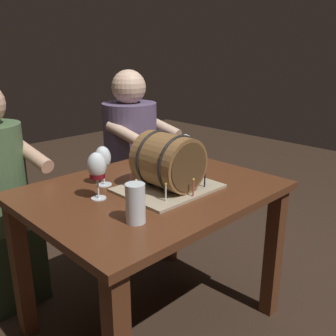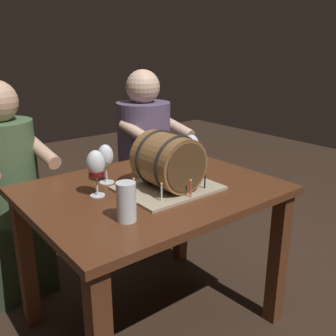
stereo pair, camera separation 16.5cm
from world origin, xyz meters
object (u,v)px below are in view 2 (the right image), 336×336
Objects in this scene: dining_table at (152,212)px; person_seated_right at (145,166)px; wine_glass_amber at (161,146)px; beer_pint at (126,204)px; wine_glass_rose at (191,147)px; wine_glass_empty at (105,157)px; person_seated_left at (10,201)px; wine_glass_red at (96,165)px; barrel_cake at (168,164)px.

person_seated_right reaches higher than dining_table.
wine_glass_amber reaches higher than beer_pint.
wine_glass_rose is 0.99× the size of wine_glass_empty.
beer_pint is at bearing -152.36° from wine_glass_rose.
wine_glass_empty is 0.15× the size of person_seated_left.
wine_glass_red is 1.09× the size of wine_glass_empty.
person_seated_left reaches higher than wine_glass_empty.
person_seated_left reaches higher than wine_glass_rose.
wine_glass_empty is at bearing 126.93° from dining_table.
barrel_cake is at bearing -57.56° from person_seated_left.
wine_glass_amber is 0.79× the size of wine_glass_red.
dining_table is at bearing -134.35° from wine_glass_amber.
dining_table is at bearing 120.98° from barrel_cake.
beer_pint is at bearing -153.84° from barrel_cake.
wine_glass_amber is 0.70m from beer_pint.
wine_glass_red reaches higher than wine_glass_amber.
person_seated_left is (-0.69, 0.45, -0.29)m from wine_glass_amber.
person_seated_right is (0.21, 0.45, -0.27)m from wine_glass_amber.
dining_table is at bearing -57.43° from person_seated_left.
wine_glass_empty is at bearing -169.89° from wine_glass_amber.
person_seated_right reaches higher than wine_glass_red.
wine_glass_amber is 1.08× the size of beer_pint.
wine_glass_red is 0.16m from wine_glass_empty.
wine_glass_amber is at bearing 10.11° from wine_glass_empty.
person_seated_right is at bearing 62.07° from barrel_cake.
wine_glass_rose is at bearing -11.15° from wine_glass_empty.
wine_glass_rose is at bearing 15.53° from dining_table.
barrel_cake is 0.96m from person_seated_left.
wine_glass_red reaches higher than beer_pint.
person_seated_left is (-0.77, 0.61, -0.30)m from wine_glass_rose.
beer_pint is at bearing -79.60° from person_seated_left.
dining_table is at bearing -53.07° from wine_glass_empty.
barrel_cake reaches higher than beer_pint.
wine_glass_red reaches higher than wine_glass_rose.
wine_glass_amber is 0.18m from wine_glass_rose.
wine_glass_rose is at bearing -62.74° from wine_glass_amber.
wine_glass_empty is 0.68m from person_seated_left.
person_seated_right is at bearing 78.16° from wine_glass_rose.
wine_glass_empty is (0.11, 0.12, -0.01)m from wine_glass_red.
wine_glass_amber is 0.57m from person_seated_right.
wine_glass_amber is 0.52m from wine_glass_red.
wine_glass_rose is at bearing 29.28° from barrel_cake.
barrel_cake is 2.27× the size of wine_glass_empty.
wine_glass_amber is at bearing 45.65° from dining_table.
barrel_cake reaches higher than wine_glass_amber.
wine_glass_amber is at bearing 42.20° from beer_pint.
wine_glass_empty is at bearing 46.63° from wine_glass_red.
wine_glass_empty reaches higher than wine_glass_amber.
wine_glass_empty is at bearing 125.37° from barrel_cake.
barrel_cake is 2.08× the size of wine_glass_red.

